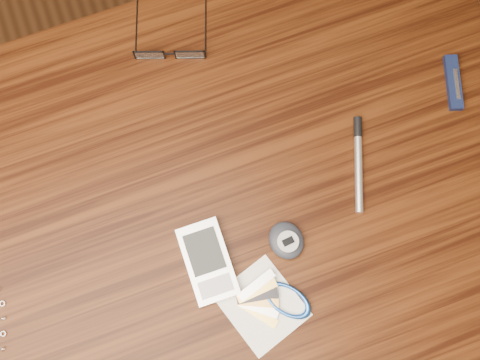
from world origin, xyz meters
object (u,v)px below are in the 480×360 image
(pda_phone, at_px, (208,262))
(pedometer, at_px, (286,240))
(notepad_keys, at_px, (274,302))
(desk, at_px, (217,215))
(eyeglasses, at_px, (170,51))
(silver_pen, at_px, (358,157))
(pocket_knife, at_px, (453,83))

(pda_phone, relative_size, pedometer, 1.91)
(notepad_keys, bearing_deg, pedometer, 57.15)
(desk, relative_size, eyeglasses, 7.00)
(eyeglasses, relative_size, silver_pen, 1.03)
(pda_phone, bearing_deg, pocket_knife, 16.10)
(notepad_keys, bearing_deg, eyeglasses, 92.10)
(pocket_knife, bearing_deg, pda_phone, -163.90)
(pedometer, bearing_deg, eyeglasses, 100.58)
(eyeglasses, xyz_separation_m, notepad_keys, (0.01, -0.41, -0.01))
(eyeglasses, xyz_separation_m, pocket_knife, (0.39, -0.19, -0.01))
(pocket_knife, bearing_deg, silver_pen, -162.24)
(pda_phone, bearing_deg, notepad_keys, -51.15)
(pedometer, distance_m, silver_pen, 0.16)
(pda_phone, distance_m, notepad_keys, 0.11)
(pda_phone, height_order, pedometer, pedometer)
(desk, relative_size, notepad_keys, 7.26)
(desk, bearing_deg, silver_pen, -2.42)
(notepad_keys, xyz_separation_m, pocket_knife, (0.37, 0.21, 0.00))
(desk, bearing_deg, pedometer, -49.22)
(silver_pen, bearing_deg, pocket_knife, 17.76)
(notepad_keys, distance_m, pocket_knife, 0.43)
(pocket_knife, bearing_deg, notepad_keys, -150.54)
(silver_pen, bearing_deg, pda_phone, -165.07)
(desk, distance_m, silver_pen, 0.25)
(eyeglasses, bearing_deg, notepad_keys, -87.90)
(notepad_keys, bearing_deg, pocket_knife, 29.46)
(eyeglasses, bearing_deg, pocket_knife, -26.72)
(eyeglasses, height_order, pedometer, eyeglasses)
(eyeglasses, height_order, pda_phone, eyeglasses)
(pda_phone, relative_size, notepad_keys, 0.83)
(pedometer, relative_size, notepad_keys, 0.44)
(pedometer, bearing_deg, silver_pen, 28.80)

